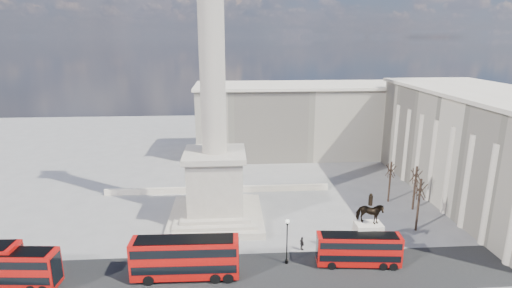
{
  "coord_description": "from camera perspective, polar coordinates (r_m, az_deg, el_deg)",
  "views": [
    {
      "loc": [
        2.26,
        -51.49,
        27.04
      ],
      "look_at": [
        5.84,
        1.2,
        12.88
      ],
      "focal_mm": 28.0,
      "sensor_mm": 36.0,
      "label": 1
    }
  ],
  "objects": [
    {
      "name": "equestrian_statue",
      "position": [
        53.36,
        15.69,
        -12.38
      ],
      "size": [
        4.14,
        3.1,
        8.58
      ],
      "color": "beige",
      "rests_on": "ground"
    },
    {
      "name": "asphalt_road",
      "position": [
        49.6,
        -0.1,
        -18.02
      ],
      "size": [
        120.0,
        9.0,
        0.01
      ],
      "primitive_type": "cube",
      "color": "#262626",
      "rests_on": "ground"
    },
    {
      "name": "ground",
      "position": [
        58.2,
        -5.81,
        -12.76
      ],
      "size": [
        180.0,
        180.0,
        0.0
      ],
      "primitive_type": "plane",
      "color": "gray",
      "rests_on": "ground"
    },
    {
      "name": "red_bus_a",
      "position": [
        53.59,
        -32.01,
        -14.86
      ],
      "size": [
        11.38,
        3.5,
        4.55
      ],
      "rotation": [
        0.0,
        0.0,
        -0.08
      ],
      "color": "#B00C09",
      "rests_on": "ground"
    },
    {
      "name": "bare_tree_mid",
      "position": [
        68.35,
        21.93,
        -4.01
      ],
      "size": [
        2.02,
        2.02,
        7.68
      ],
      "rotation": [
        0.0,
        0.0,
        0.32
      ],
      "color": "#332319",
      "rests_on": "ground"
    },
    {
      "name": "victorian_lamp",
      "position": [
        49.86,
        4.46,
        -13.22
      ],
      "size": [
        0.51,
        0.51,
        5.94
      ],
      "rotation": [
        0.0,
        0.0,
        -0.22
      ],
      "color": "black",
      "rests_on": "ground"
    },
    {
      "name": "red_bus_c",
      "position": [
        51.61,
        14.51,
        -14.36
      ],
      "size": [
        10.23,
        3.25,
        4.08
      ],
      "rotation": [
        0.0,
        0.0,
        -0.1
      ],
      "color": "#B00C09",
      "rests_on": "ground"
    },
    {
      "name": "bare_tree_near",
      "position": [
        60.99,
        22.42,
        -5.85
      ],
      "size": [
        1.89,
        1.89,
        8.27
      ],
      "rotation": [
        0.0,
        0.0,
        -0.21
      ],
      "color": "#332319",
      "rests_on": "ground"
    },
    {
      "name": "pedestrian_walking",
      "position": [
        58.05,
        16.74,
        -12.39
      ],
      "size": [
        0.83,
        0.75,
        1.9
      ],
      "primitive_type": "imported",
      "rotation": [
        0.0,
        0.0,
        0.57
      ],
      "color": "black",
      "rests_on": "ground"
    },
    {
      "name": "nelsons_column",
      "position": [
        58.27,
        -5.99,
        0.9
      ],
      "size": [
        14.0,
        14.0,
        49.85
      ],
      "color": "#BCB09C",
      "rests_on": "ground"
    },
    {
      "name": "pedestrian_standing",
      "position": [
        55.02,
        16.11,
        -13.99
      ],
      "size": [
        1.12,
        1.09,
        1.82
      ],
      "primitive_type": "imported",
      "rotation": [
        0.0,
        0.0,
        3.82
      ],
      "color": "black",
      "rests_on": "ground"
    },
    {
      "name": "building_northeast",
      "position": [
        95.06,
        6.96,
        3.54
      ],
      "size": [
        51.0,
        17.0,
        16.6
      ],
      "color": "beige",
      "rests_on": "ground"
    },
    {
      "name": "building_east",
      "position": [
        76.95,
        30.0,
        -0.36
      ],
      "size": [
        19.0,
        46.0,
        18.6
      ],
      "color": "beige",
      "rests_on": "ground"
    },
    {
      "name": "red_bus_b",
      "position": [
        48.22,
        -9.96,
        -15.69
      ],
      "size": [
        12.31,
        3.13,
        4.97
      ],
      "rotation": [
        0.0,
        0.0,
        -0.02
      ],
      "color": "#B00C09",
      "rests_on": "ground"
    },
    {
      "name": "pedestrian_crossing",
      "position": [
        54.15,
        6.57,
        -13.94
      ],
      "size": [
        0.74,
        1.16,
        1.84
      ],
      "primitive_type": "imported",
      "rotation": [
        0.0,
        0.0,
        1.86
      ],
      "color": "black",
      "rests_on": "ground"
    },
    {
      "name": "balustrade_wall",
      "position": [
        72.54,
        -5.44,
        -6.48
      ],
      "size": [
        40.0,
        0.6,
        1.1
      ],
      "primitive_type": "cube",
      "color": "beige",
      "rests_on": "ground"
    },
    {
      "name": "bare_tree_far",
      "position": [
        70.22,
        18.72,
        -3.38
      ],
      "size": [
        1.82,
        1.82,
        7.43
      ],
      "rotation": [
        0.0,
        0.0,
        -0.22
      ],
      "color": "#332319",
      "rests_on": "ground"
    }
  ]
}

